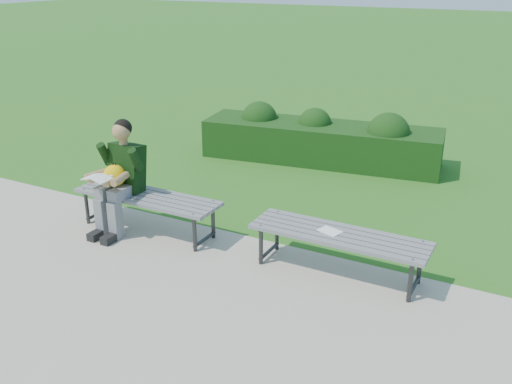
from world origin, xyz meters
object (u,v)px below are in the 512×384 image
at_px(bench_right, 339,238).
at_px(seated_boy, 119,174).
at_px(bench_left, 147,200).
at_px(paper_sheet, 330,231).
at_px(hedge, 322,139).

distance_m(bench_right, seated_boy, 2.66).
height_order(bench_left, seated_boy, seated_boy).
bearing_deg(paper_sheet, bench_right, 0.00).
distance_m(seated_boy, paper_sheet, 2.55).
height_order(bench_left, paper_sheet, bench_left).
bearing_deg(bench_right, paper_sheet, -180.00).
relative_size(hedge, paper_sheet, 14.99).
bearing_deg(hedge, seated_boy, -107.19).
bearing_deg(bench_right, bench_left, -177.92).
bearing_deg(seated_boy, hedge, 72.81).
relative_size(hedge, bench_left, 2.15).
relative_size(seated_boy, paper_sheet, 5.10).
xyz_separation_m(hedge, paper_sheet, (1.43, -3.38, 0.11)).
bearing_deg(paper_sheet, seated_boy, -175.90).
bearing_deg(hedge, bench_left, -103.03).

